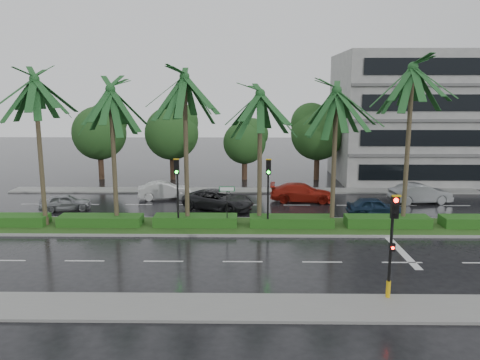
{
  "coord_description": "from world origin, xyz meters",
  "views": [
    {
      "loc": [
        0.17,
        -27.34,
        8.42
      ],
      "look_at": [
        -0.22,
        1.5,
        2.96
      ],
      "focal_mm": 35.0,
      "sensor_mm": 36.0,
      "label": 1
    }
  ],
  "objects_px": {
    "street_sign": "(227,197)",
    "car_red": "(302,192)",
    "car_silver": "(65,202)",
    "car_white": "(165,190)",
    "car_darkgrey": "(218,200)",
    "car_blue": "(374,207)",
    "signal_median_left": "(177,183)",
    "signal_near": "(392,242)",
    "car_grey": "(420,193)"
  },
  "relations": [
    {
      "from": "signal_near",
      "to": "car_white",
      "type": "bearing_deg",
      "value": 123.85
    },
    {
      "from": "car_darkgrey",
      "to": "car_blue",
      "type": "xyz_separation_m",
      "value": [
        10.83,
        -1.59,
        -0.08
      ]
    },
    {
      "from": "signal_median_left",
      "to": "car_blue",
      "type": "relative_size",
      "value": 1.16
    },
    {
      "from": "signal_median_left",
      "to": "street_sign",
      "type": "relative_size",
      "value": 1.68
    },
    {
      "from": "street_sign",
      "to": "car_red",
      "type": "distance_m",
      "value": 9.6
    },
    {
      "from": "signal_median_left",
      "to": "car_silver",
      "type": "bearing_deg",
      "value": 151.0
    },
    {
      "from": "street_sign",
      "to": "car_darkgrey",
      "type": "relative_size",
      "value": 0.5
    },
    {
      "from": "street_sign",
      "to": "car_white",
      "type": "height_order",
      "value": "street_sign"
    },
    {
      "from": "signal_median_left",
      "to": "car_darkgrey",
      "type": "distance_m",
      "value": 6.16
    },
    {
      "from": "signal_near",
      "to": "car_silver",
      "type": "xyz_separation_m",
      "value": [
        -18.84,
        14.59,
        -1.9
      ]
    },
    {
      "from": "signal_near",
      "to": "car_darkgrey",
      "type": "bearing_deg",
      "value": 117.6
    },
    {
      "from": "car_darkgrey",
      "to": "car_grey",
      "type": "xyz_separation_m",
      "value": [
        15.33,
        2.17,
        0.04
      ]
    },
    {
      "from": "car_red",
      "to": "street_sign",
      "type": "bearing_deg",
      "value": 149.1
    },
    {
      "from": "car_red",
      "to": "signal_median_left",
      "type": "bearing_deg",
      "value": 137.49
    },
    {
      "from": "car_silver",
      "to": "car_white",
      "type": "bearing_deg",
      "value": -76.48
    },
    {
      "from": "car_red",
      "to": "car_blue",
      "type": "distance_m",
      "value": 6.17
    },
    {
      "from": "car_blue",
      "to": "car_white",
      "type": "bearing_deg",
      "value": 70.77
    },
    {
      "from": "car_grey",
      "to": "car_darkgrey",
      "type": "bearing_deg",
      "value": 90.44
    },
    {
      "from": "car_darkgrey",
      "to": "car_blue",
      "type": "bearing_deg",
      "value": -73.47
    },
    {
      "from": "street_sign",
      "to": "car_blue",
      "type": "relative_size",
      "value": 0.69
    },
    {
      "from": "car_white",
      "to": "car_blue",
      "type": "distance_m",
      "value": 16.13
    },
    {
      "from": "signal_median_left",
      "to": "car_white",
      "type": "xyz_separation_m",
      "value": [
        -2.33,
        8.7,
        -2.31
      ]
    },
    {
      "from": "car_red",
      "to": "car_grey",
      "type": "distance_m",
      "value": 9.01
    },
    {
      "from": "car_white",
      "to": "car_darkgrey",
      "type": "xyz_separation_m",
      "value": [
        4.5,
        -3.41,
        0.04
      ]
    },
    {
      "from": "car_red",
      "to": "car_grey",
      "type": "relative_size",
      "value": 1.07
    },
    {
      "from": "signal_near",
      "to": "car_darkgrey",
      "type": "distance_m",
      "value": 17.0
    },
    {
      "from": "signal_near",
      "to": "signal_median_left",
      "type": "height_order",
      "value": "signal_median_left"
    },
    {
      "from": "car_darkgrey",
      "to": "signal_median_left",
      "type": "bearing_deg",
      "value": -177.37
    },
    {
      "from": "signal_near",
      "to": "car_silver",
      "type": "relative_size",
      "value": 1.22
    },
    {
      "from": "street_sign",
      "to": "car_silver",
      "type": "relative_size",
      "value": 0.73
    },
    {
      "from": "street_sign",
      "to": "car_red",
      "type": "relative_size",
      "value": 0.53
    },
    {
      "from": "signal_near",
      "to": "car_silver",
      "type": "distance_m",
      "value": 23.91
    },
    {
      "from": "signal_near",
      "to": "car_blue",
      "type": "distance_m",
      "value": 13.85
    },
    {
      "from": "car_silver",
      "to": "car_grey",
      "type": "relative_size",
      "value": 0.77
    },
    {
      "from": "signal_median_left",
      "to": "car_grey",
      "type": "relative_size",
      "value": 0.95
    },
    {
      "from": "signal_median_left",
      "to": "car_darkgrey",
      "type": "xyz_separation_m",
      "value": [
        2.17,
        5.29,
        -2.28
      ]
    },
    {
      "from": "car_silver",
      "to": "car_grey",
      "type": "xyz_separation_m",
      "value": [
        26.34,
        2.57,
        0.15
      ]
    },
    {
      "from": "street_sign",
      "to": "signal_near",
      "type": "bearing_deg",
      "value": -54.66
    },
    {
      "from": "car_silver",
      "to": "car_white",
      "type": "height_order",
      "value": "car_white"
    },
    {
      "from": "car_grey",
      "to": "car_silver",
      "type": "bearing_deg",
      "value": 87.94
    },
    {
      "from": "street_sign",
      "to": "car_darkgrey",
      "type": "xyz_separation_m",
      "value": [
        -0.83,
        5.11,
        -1.4
      ]
    },
    {
      "from": "signal_median_left",
      "to": "car_red",
      "type": "height_order",
      "value": "signal_median_left"
    },
    {
      "from": "signal_median_left",
      "to": "car_blue",
      "type": "bearing_deg",
      "value": 15.89
    },
    {
      "from": "car_white",
      "to": "car_red",
      "type": "distance_m",
      "value": 10.86
    },
    {
      "from": "signal_near",
      "to": "signal_median_left",
      "type": "xyz_separation_m",
      "value": [
        -10.0,
        9.69,
        0.49
      ]
    },
    {
      "from": "car_white",
      "to": "car_grey",
      "type": "xyz_separation_m",
      "value": [
        19.83,
        -1.23,
        0.07
      ]
    },
    {
      "from": "car_blue",
      "to": "car_silver",
      "type": "bearing_deg",
      "value": 85.69
    },
    {
      "from": "car_silver",
      "to": "car_darkgrey",
      "type": "bearing_deg",
      "value": -104.71
    },
    {
      "from": "car_red",
      "to": "car_grey",
      "type": "xyz_separation_m",
      "value": [
        9.0,
        -0.45,
        0.05
      ]
    },
    {
      "from": "car_silver",
      "to": "car_blue",
      "type": "distance_m",
      "value": 21.88
    }
  ]
}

